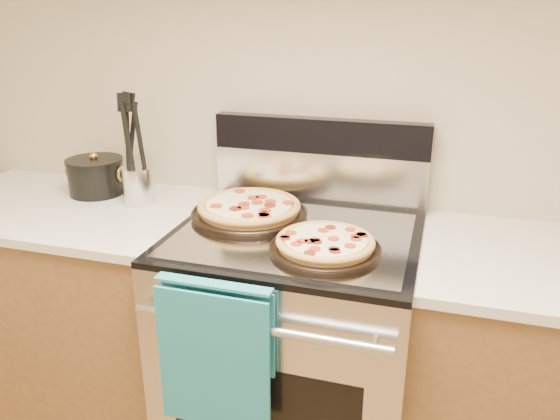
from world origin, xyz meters
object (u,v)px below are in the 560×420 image
(range_body, at_px, (295,358))
(pepperoni_pizza_back, at_px, (249,209))
(saucepan, at_px, (96,178))
(pepperoni_pizza_front, at_px, (325,244))
(utensil_crock, at_px, (138,186))

(range_body, xyz_separation_m, pepperoni_pizza_back, (-0.18, 0.07, 0.50))
(pepperoni_pizza_back, xyz_separation_m, saucepan, (-0.66, 0.10, 0.02))
(pepperoni_pizza_front, bearing_deg, pepperoni_pizza_back, 146.86)
(range_body, bearing_deg, saucepan, 168.30)
(saucepan, bearing_deg, pepperoni_pizza_back, -8.96)
(pepperoni_pizza_back, xyz_separation_m, pepperoni_pizza_front, (0.30, -0.20, -0.00))
(pepperoni_pizza_back, bearing_deg, range_body, -21.17)
(pepperoni_pizza_back, relative_size, saucepan, 1.86)
(pepperoni_pizza_back, relative_size, utensil_crock, 2.77)
(range_body, distance_m, saucepan, 1.00)
(pepperoni_pizza_back, bearing_deg, saucepan, 171.04)
(utensil_crock, bearing_deg, pepperoni_pizza_back, -5.99)
(pepperoni_pizza_front, xyz_separation_m, utensil_crock, (-0.74, 0.24, 0.03))
(utensil_crock, bearing_deg, range_body, -10.59)
(pepperoni_pizza_front, relative_size, utensil_crock, 2.30)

